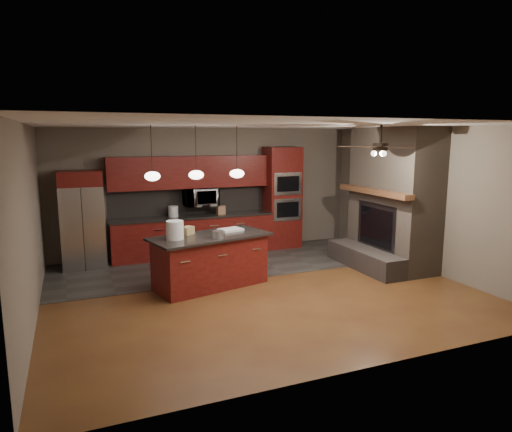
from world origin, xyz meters
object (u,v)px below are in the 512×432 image
microwave (201,197)px  oven_tower (282,198)px  white_bucket (175,230)px  paint_tray (230,230)px  kitchen_island (211,261)px  cardboard_box (187,230)px  counter_box (221,210)px  refrigerator (82,220)px  counter_bucket (173,211)px  paint_can (218,234)px

microwave → oven_tower: bearing=-1.7°
white_bucket → paint_tray: white_bucket is taller
kitchen_island → oven_tower: bearing=28.5°
kitchen_island → paint_tray: size_ratio=5.36×
cardboard_box → counter_box: bearing=20.2°
refrigerator → cardboard_box: bearing=-48.6°
oven_tower → counter_bucket: oven_tower is taller
microwave → paint_tray: size_ratio=1.76×
counter_bucket → counter_box: bearing=-2.7°
white_bucket → paint_can: size_ratio=1.66×
refrigerator → paint_tray: bearing=-37.5°
counter_bucket → paint_tray: bearing=-72.5°
cardboard_box → kitchen_island: bearing=-70.7°
microwave → counter_box: 0.54m
oven_tower → paint_can: oven_tower is taller
counter_bucket → microwave: bearing=4.6°
white_bucket → counter_bucket: 2.34m
paint_can → counter_bucket: bearing=95.5°
oven_tower → counter_bucket: bearing=179.8°
oven_tower → kitchen_island: oven_tower is taller
microwave → refrigerator: bearing=-177.0°
microwave → kitchen_island: 2.46m
kitchen_island → counter_bucket: size_ratio=9.36×
oven_tower → cardboard_box: oven_tower is taller
cardboard_box → counter_bucket: bearing=47.8°
kitchen_island → paint_can: 0.58m
oven_tower → cardboard_box: (-2.78, -1.98, -0.20)m
paint_can → paint_tray: 0.62m
kitchen_island → counter_box: size_ratio=11.56×
kitchen_island → paint_can: (0.07, -0.25, 0.52)m
oven_tower → cardboard_box: size_ratio=10.96×
white_bucket → paint_can: 0.72m
refrigerator → kitchen_island: refrigerator is taller
white_bucket → counter_box: (1.52, 2.24, -0.08)m
refrigerator → counter_bucket: size_ratio=8.21×
counter_bucket → white_bucket: bearing=-101.3°
microwave → cardboard_box: size_ratio=3.37×
paint_tray → cardboard_box: size_ratio=1.92×
oven_tower → microwave: oven_tower is taller
oven_tower → counter_box: size_ratio=12.34×
kitchen_island → microwave: bearing=64.9°
oven_tower → counter_bucket: 2.61m
kitchen_island → cardboard_box: 0.67m
oven_tower → paint_tray: oven_tower is taller
microwave → white_bucket: microwave is taller
microwave → white_bucket: size_ratio=2.35×
paint_can → counter_box: (0.83, 2.41, 0.01)m
refrigerator → paint_can: bearing=-48.7°
microwave → counter_bucket: 0.69m
microwave → white_bucket: bearing=-114.9°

